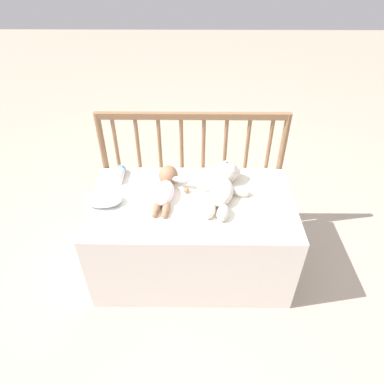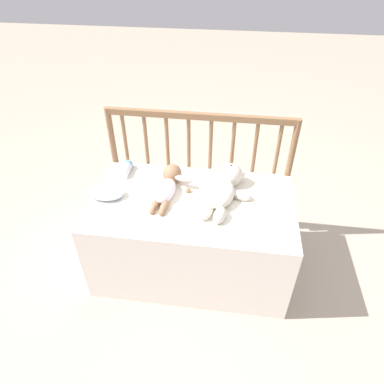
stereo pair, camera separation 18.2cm
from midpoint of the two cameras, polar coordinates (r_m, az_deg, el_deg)
name	(u,v)px [view 1 (the left image)]	position (r m, az deg, el deg)	size (l,w,h in m)	color
ground_plane	(192,264)	(2.22, -2.40, -12.01)	(12.00, 12.00, 0.00)	tan
crib_mattress	(192,235)	(2.03, -2.59, -7.33)	(1.11, 0.63, 0.52)	white
crib_rail	(193,154)	(2.07, -2.45, 6.29)	(1.11, 0.04, 0.88)	brown
blanket	(195,198)	(1.87, -2.20, -1.13)	(0.80, 0.52, 0.01)	silver
teddy_bear	(223,186)	(1.88, 2.44, 0.97)	(0.31, 0.44, 0.14)	silver
baby	(166,187)	(1.89, -7.15, 0.67)	(0.27, 0.37, 0.11)	white
small_pillow	(103,199)	(1.90, -17.25, -1.29)	(0.21, 0.13, 0.06)	silver
baby_bottle	(120,174)	(2.07, -14.45, 2.89)	(0.06, 0.15, 0.06)	white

